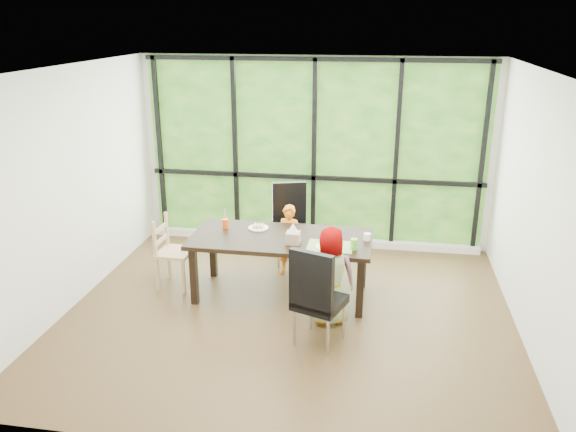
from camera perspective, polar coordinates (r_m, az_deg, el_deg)
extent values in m
plane|color=black|center=(6.61, 0.05, -9.62)|extent=(5.00, 5.00, 0.00)
plane|color=silver|center=(8.22, 2.65, 6.30)|extent=(5.00, 0.00, 5.00)
cube|color=#1C5218|center=(8.20, 2.63, 6.27)|extent=(4.80, 0.02, 2.65)
cube|color=silver|center=(8.51, 2.43, -2.40)|extent=(4.80, 0.12, 0.10)
cube|color=black|center=(6.85, -0.69, -5.02)|extent=(2.16, 1.07, 0.75)
cube|color=black|center=(7.70, 0.30, -0.88)|extent=(0.57, 0.57, 1.08)
cube|color=black|center=(5.82, 3.18, -7.88)|extent=(0.59, 0.59, 1.08)
cube|color=tan|center=(7.18, -11.19, -3.58)|extent=(0.42, 0.44, 0.90)
imported|color=orange|center=(7.34, 0.12, -2.47)|extent=(0.39, 0.30, 0.95)
imported|color=slate|center=(6.21, 4.12, -5.98)|extent=(0.60, 0.46, 1.10)
cube|color=tan|center=(6.44, 4.21, -3.03)|extent=(0.51, 0.37, 0.01)
cylinder|color=white|center=(6.97, -2.97, -1.19)|extent=(0.25, 0.25, 0.02)
cylinder|color=white|center=(6.41, 3.93, -3.10)|extent=(0.26, 0.26, 0.02)
cylinder|color=#EE4B0E|center=(7.00, -6.25, -0.76)|extent=(0.07, 0.07, 0.11)
cylinder|color=#5BCC39|center=(6.36, 6.59, -2.82)|extent=(0.08, 0.08, 0.13)
cylinder|color=white|center=(6.65, 7.88, -2.07)|extent=(0.08, 0.08, 0.08)
cube|color=tan|center=(6.49, 0.51, -2.18)|extent=(0.16, 0.16, 0.13)
cylinder|color=white|center=(6.97, -6.28, -0.01)|extent=(0.01, 0.04, 0.20)
cylinder|color=pink|center=(6.33, 6.63, -1.95)|extent=(0.01, 0.04, 0.20)
cone|color=white|center=(6.45, 0.52, -1.17)|extent=(0.12, 0.12, 0.11)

